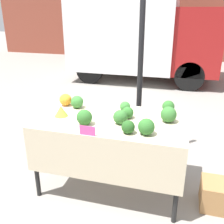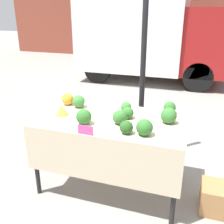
{
  "view_description": "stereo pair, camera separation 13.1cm",
  "coord_description": "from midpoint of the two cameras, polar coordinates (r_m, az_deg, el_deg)",
  "views": [
    {
      "loc": [
        0.72,
        -2.58,
        2.02
      ],
      "look_at": [
        0.0,
        0.0,
        0.97
      ],
      "focal_mm": 42.0,
      "sensor_mm": 36.0,
      "label": 1
    },
    {
      "loc": [
        0.84,
        -2.54,
        2.02
      ],
      "look_at": [
        0.0,
        0.0,
        0.97
      ],
      "focal_mm": 42.0,
      "sensor_mm": 36.0,
      "label": 2
    }
  ],
  "objects": [
    {
      "name": "orange_cauliflower",
      "position": [
        3.35,
        -11.18,
        2.62
      ],
      "size": [
        0.15,
        0.15,
        0.15
      ],
      "color": "orange",
      "rests_on": "market_table"
    },
    {
      "name": "broccoli_head_8",
      "position": [
        3.09,
        1.66,
        1.14
      ],
      "size": [
        0.13,
        0.13,
        0.13
      ],
      "color": "#387533",
      "rests_on": "market_table"
    },
    {
      "name": "broccoli_head_4",
      "position": [
        2.55,
        2.06,
        -3.28
      ],
      "size": [
        0.13,
        0.13,
        0.13
      ],
      "color": "#23511E",
      "rests_on": "market_table"
    },
    {
      "name": "broccoli_head_1",
      "position": [
        2.75,
        0.47,
        -1.12
      ],
      "size": [
        0.15,
        0.15,
        0.15
      ],
      "color": "#336B2D",
      "rests_on": "market_table"
    },
    {
      "name": "broccoli_head_2",
      "position": [
        3.13,
        11.0,
        1.17
      ],
      "size": [
        0.14,
        0.14,
        0.14
      ],
      "color": "#2D6628",
      "rests_on": "market_table"
    },
    {
      "name": "price_sign",
      "position": [
        2.54,
        -6.86,
        -4.08
      ],
      "size": [
        0.16,
        0.01,
        0.1
      ],
      "color": "#EF4793",
      "rests_on": "market_table"
    },
    {
      "name": "broccoli_head_7",
      "position": [
        2.9,
        2.15,
        -0.15
      ],
      "size": [
        0.13,
        0.13,
        0.13
      ],
      "color": "#2D6628",
      "rests_on": "market_table"
    },
    {
      "name": "market_table",
      "position": [
        2.9,
        -1.66,
        -4.03
      ],
      "size": [
        1.65,
        0.94,
        0.89
      ],
      "color": "beige",
      "rests_on": "ground_plane"
    },
    {
      "name": "broccoli_head_0",
      "position": [
        2.85,
        10.94,
        -0.55
      ],
      "size": [
        0.17,
        0.17,
        0.17
      ],
      "color": "#336B2D",
      "rests_on": "market_table"
    },
    {
      "name": "romanesco_head",
      "position": [
        3.03,
        -12.24,
        0.19
      ],
      "size": [
        0.15,
        0.15,
        0.12
      ],
      "color": "#93B238",
      "rests_on": "market_table"
    },
    {
      "name": "broccoli_head_5",
      "position": [
        2.76,
        -7.38,
        -1.16
      ],
      "size": [
        0.17,
        0.17,
        0.17
      ],
      "color": "#2D6628",
      "rests_on": "market_table"
    },
    {
      "name": "parked_truck",
      "position": [
        8.09,
        5.66,
        17.32
      ],
      "size": [
        4.16,
        2.29,
        2.74
      ],
      "color": "white",
      "rests_on": "ground_plane"
    },
    {
      "name": "produce_crate",
      "position": [
        3.16,
        22.11,
        -16.6
      ],
      "size": [
        0.49,
        0.33,
        0.3
      ],
      "color": "#9E7042",
      "rests_on": "ground_plane"
    },
    {
      "name": "broccoli_head_3",
      "position": [
        2.53,
        6.02,
        -3.22
      ],
      "size": [
        0.16,
        0.16,
        0.16
      ],
      "color": "#2D6628",
      "rests_on": "market_table"
    },
    {
      "name": "ground_plane",
      "position": [
        3.36,
        -1.16,
        -15.53
      ],
      "size": [
        40.0,
        40.0,
        0.0
      ],
      "primitive_type": "plane",
      "color": "gray"
    },
    {
      "name": "tent_pole",
      "position": [
        3.41,
        5.12,
        10.72
      ],
      "size": [
        0.07,
        0.07,
        2.78
      ],
      "color": "black",
      "rests_on": "ground_plane"
    },
    {
      "name": "broccoli_head_6",
      "position": [
        3.24,
        -8.77,
        2.15
      ],
      "size": [
        0.15,
        0.15,
        0.15
      ],
      "color": "#387533",
      "rests_on": "market_table"
    }
  ]
}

